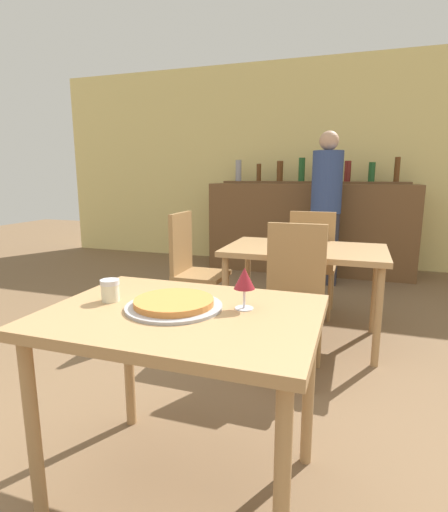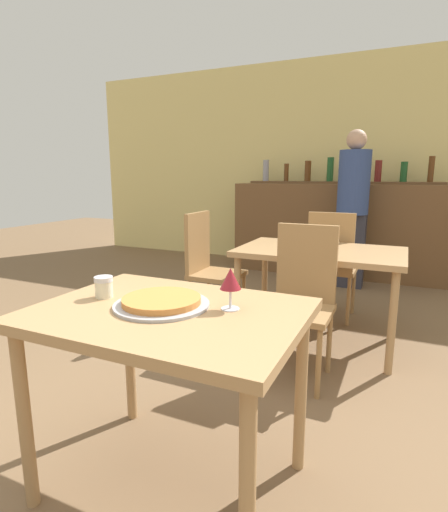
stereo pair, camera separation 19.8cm
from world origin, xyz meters
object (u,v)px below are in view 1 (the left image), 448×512
chair_far_side_left (192,263)px  chair_far_side_front (293,290)px  cheese_shaker (110,290)px  wine_glass (244,280)px  chair_far_side_back (312,258)px  pizza_tray (174,304)px  person_standing (326,203)px

chair_far_side_left → chair_far_side_front: bearing=-120.0°
chair_far_side_left → cheese_shaker: 1.74m
chair_far_side_front → wine_glass: 1.12m
chair_far_side_front → cheese_shaker: bearing=-116.0°
chair_far_side_back → wine_glass: (-0.02, -2.13, 0.34)m
chair_far_side_left → wine_glass: bearing=-150.6°
pizza_tray → person_standing: 3.42m
pizza_tray → wine_glass: 0.28m
person_standing → wine_glass: size_ratio=10.94×
chair_far_side_left → person_standing: (0.93, 1.72, 0.40)m
chair_far_side_back → pizza_tray: bearing=82.8°
person_standing → chair_far_side_front: bearing=-90.1°
chair_far_side_left → cheese_shaker: (0.37, -1.68, 0.27)m
chair_far_side_front → person_standing: size_ratio=0.55×
chair_far_side_front → wine_glass: size_ratio=6.02×
chair_far_side_front → pizza_tray: chair_far_side_front is taller
chair_far_side_front → pizza_tray: bearing=-103.7°
chair_far_side_left → person_standing: 2.00m
chair_far_side_front → cheese_shaker: chair_far_side_front is taller
cheese_shaker → person_standing: size_ratio=0.05×
chair_far_side_back → pizza_tray: (-0.28, -2.21, 0.24)m
chair_far_side_front → chair_far_side_left: bearing=150.0°
chair_far_side_left → wine_glass: chair_far_side_left is taller
pizza_tray → cheese_shaker: 0.28m
wine_glass → chair_far_side_front: bearing=88.7°
chair_far_side_front → chair_far_side_back: (-0.00, 1.07, 0.00)m
pizza_tray → cheese_shaker: bearing=-179.8°
chair_far_side_left → pizza_tray: bearing=-158.9°
person_standing → wine_glass: 3.32m
chair_far_side_left → cheese_shaker: size_ratio=10.92×
chair_far_side_front → cheese_shaker: (-0.56, -1.14, 0.27)m
chair_far_side_back → cheese_shaker: bearing=75.9°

